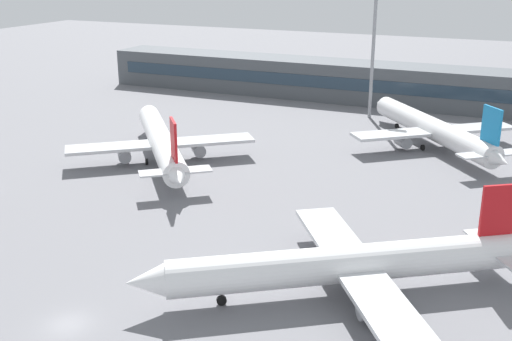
% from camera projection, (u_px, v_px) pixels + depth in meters
% --- Properties ---
extents(ground_plane, '(400.00, 400.00, 0.00)m').
position_uv_depth(ground_plane, '(248.00, 189.00, 93.63)').
color(ground_plane, slate).
extents(terminal_building, '(131.41, 12.13, 9.00)m').
position_uv_depth(terminal_building, '(364.00, 82.00, 148.92)').
color(terminal_building, '#4C5156').
rests_on(terminal_building, ground_plane).
extents(airplane_near, '(37.19, 28.22, 10.66)m').
position_uv_depth(airplane_near, '(343.00, 265.00, 63.42)').
color(airplane_near, white).
rests_on(airplane_near, ground_plane).
extents(airplane_mid, '(31.36, 36.56, 11.01)m').
position_uv_depth(airplane_mid, '(160.00, 140.00, 106.12)').
color(airplane_mid, white).
rests_on(airplane_mid, ground_plane).
extents(airplane_far, '(31.26, 35.99, 10.90)m').
position_uv_depth(airplane_far, '(431.00, 128.00, 113.92)').
color(airplane_far, silver).
rests_on(airplane_far, ground_plane).
extents(floodlight_tower_west, '(3.20, 0.80, 30.97)m').
position_uv_depth(floodlight_tower_west, '(374.00, 34.00, 129.67)').
color(floodlight_tower_west, gray).
rests_on(floodlight_tower_west, ground_plane).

